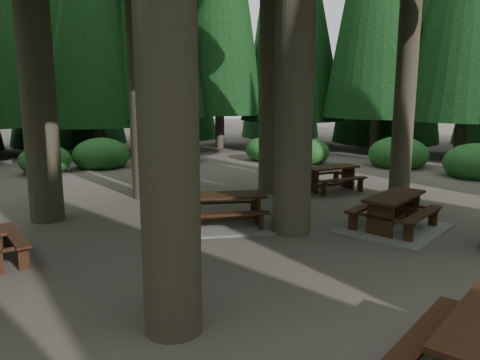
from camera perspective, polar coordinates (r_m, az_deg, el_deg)
name	(u,v)px	position (r m, az deg, el deg)	size (l,w,h in m)	color
ground	(263,239)	(10.13, 2.82, -7.20)	(80.00, 80.00, 0.00)	#534A44
picnic_table_a	(394,218)	(11.26, 18.23, -4.38)	(3.05, 2.86, 0.82)	gray
picnic_table_c	(227,215)	(11.03, -1.55, -4.29)	(2.64, 2.37, 0.76)	gray
picnic_table_d	(331,174)	(15.11, 11.00, 0.67)	(1.88, 1.57, 0.77)	black
shrub_ring	(276,210)	(10.97, 4.41, -3.62)	(23.86, 24.64, 1.49)	#1E5822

